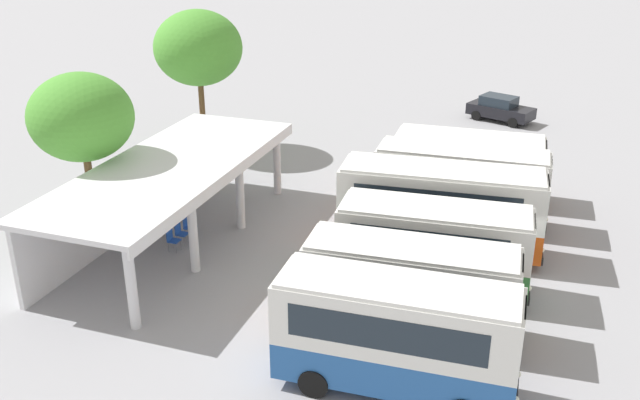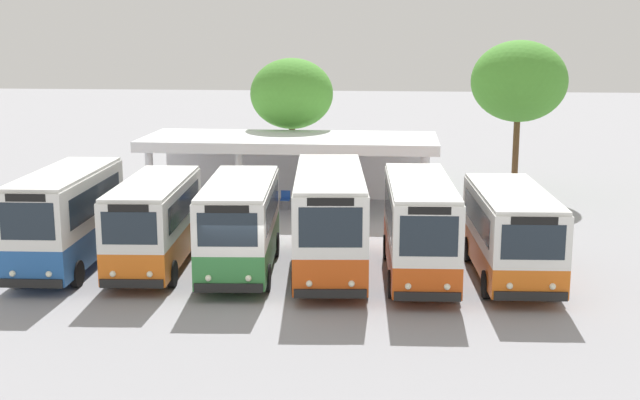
{
  "view_description": "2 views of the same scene",
  "coord_description": "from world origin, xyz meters",
  "px_view_note": "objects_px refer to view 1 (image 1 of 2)",
  "views": [
    {
      "loc": [
        -23.49,
        -0.87,
        13.2
      ],
      "look_at": [
        1.12,
        7.72,
        2.08
      ],
      "focal_mm": 39.61,
      "sensor_mm": 36.0,
      "label": 1
    },
    {
      "loc": [
        4.6,
        -24.68,
        8.34
      ],
      "look_at": [
        1.91,
        4.42,
        2.29
      ],
      "focal_mm": 46.38,
      "sensor_mm": 36.0,
      "label": 2
    }
  ],
  "objects_px": {
    "city_bus_fourth_amber": "(441,206)",
    "city_bus_far_end_green": "(468,163)",
    "waiting_chair_second_from_end": "(180,232)",
    "waiting_chair_middle_seat": "(188,226)",
    "city_bus_fifth_blue": "(461,183)",
    "city_bus_nearest_orange": "(396,333)",
    "parked_car_flank": "(500,108)",
    "city_bus_second_in_row": "(410,285)",
    "waiting_chair_end_by_column": "(172,239)",
    "city_bus_middle_cream": "(434,244)"
  },
  "relations": [
    {
      "from": "city_bus_fourth_amber",
      "to": "city_bus_far_end_green",
      "type": "height_order",
      "value": "city_bus_fourth_amber"
    },
    {
      "from": "waiting_chair_second_from_end",
      "to": "waiting_chair_middle_seat",
      "type": "bearing_deg",
      "value": -1.04
    },
    {
      "from": "waiting_chair_second_from_end",
      "to": "waiting_chair_middle_seat",
      "type": "distance_m",
      "value": 0.66
    },
    {
      "from": "city_bus_fifth_blue",
      "to": "waiting_chair_middle_seat",
      "type": "distance_m",
      "value": 11.88
    },
    {
      "from": "city_bus_nearest_orange",
      "to": "waiting_chair_middle_seat",
      "type": "height_order",
      "value": "city_bus_nearest_orange"
    },
    {
      "from": "city_bus_nearest_orange",
      "to": "parked_car_flank",
      "type": "xyz_separation_m",
      "value": [
        28.8,
        0.03,
        -1.09
      ]
    },
    {
      "from": "city_bus_fourth_amber",
      "to": "waiting_chair_middle_seat",
      "type": "distance_m",
      "value": 10.53
    },
    {
      "from": "waiting_chair_middle_seat",
      "to": "parked_car_flank",
      "type": "bearing_deg",
      "value": -25.83
    },
    {
      "from": "city_bus_second_in_row",
      "to": "waiting_chair_end_by_column",
      "type": "xyz_separation_m",
      "value": [
        2.57,
        10.35,
        -1.23
      ]
    },
    {
      "from": "city_bus_second_in_row",
      "to": "city_bus_far_end_green",
      "type": "bearing_deg",
      "value": -0.29
    },
    {
      "from": "parked_car_flank",
      "to": "city_bus_far_end_green",
      "type": "bearing_deg",
      "value": 179.31
    },
    {
      "from": "city_bus_second_in_row",
      "to": "city_bus_far_end_green",
      "type": "relative_size",
      "value": 0.99
    },
    {
      "from": "city_bus_fourth_amber",
      "to": "waiting_chair_middle_seat",
      "type": "bearing_deg",
      "value": 102.51
    },
    {
      "from": "city_bus_fourth_amber",
      "to": "city_bus_fifth_blue",
      "type": "height_order",
      "value": "city_bus_fourth_amber"
    },
    {
      "from": "waiting_chair_second_from_end",
      "to": "city_bus_fourth_amber",
      "type": "bearing_deg",
      "value": -74.02
    },
    {
      "from": "city_bus_fourth_amber",
      "to": "waiting_chair_end_by_column",
      "type": "distance_m",
      "value": 10.9
    },
    {
      "from": "city_bus_fifth_blue",
      "to": "waiting_chair_middle_seat",
      "type": "height_order",
      "value": "city_bus_fifth_blue"
    },
    {
      "from": "city_bus_fifth_blue",
      "to": "waiting_chair_second_from_end",
      "type": "relative_size",
      "value": 8.73
    },
    {
      "from": "city_bus_fourth_amber",
      "to": "city_bus_second_in_row",
      "type": "bearing_deg",
      "value": -178.58
    },
    {
      "from": "city_bus_fifth_blue",
      "to": "waiting_chair_end_by_column",
      "type": "relative_size",
      "value": 8.73
    },
    {
      "from": "city_bus_fourth_amber",
      "to": "parked_car_flank",
      "type": "bearing_deg",
      "value": -1.11
    },
    {
      "from": "city_bus_fifth_blue",
      "to": "parked_car_flank",
      "type": "xyz_separation_m",
      "value": [
        16.49,
        -0.04,
        -1.03
      ]
    },
    {
      "from": "parked_car_flank",
      "to": "waiting_chair_middle_seat",
      "type": "relative_size",
      "value": 5.19
    },
    {
      "from": "city_bus_nearest_orange",
      "to": "parked_car_flank",
      "type": "relative_size",
      "value": 1.58
    },
    {
      "from": "city_bus_nearest_orange",
      "to": "waiting_chair_middle_seat",
      "type": "xyz_separation_m",
      "value": [
        6.97,
        10.6,
        -1.4
      ]
    },
    {
      "from": "waiting_chair_middle_seat",
      "to": "city_bus_fifth_blue",
      "type": "bearing_deg",
      "value": -63.11
    },
    {
      "from": "city_bus_nearest_orange",
      "to": "waiting_chair_second_from_end",
      "type": "relative_size",
      "value": 8.17
    },
    {
      "from": "city_bus_second_in_row",
      "to": "waiting_chair_middle_seat",
      "type": "bearing_deg",
      "value": 69.36
    },
    {
      "from": "city_bus_nearest_orange",
      "to": "waiting_chair_second_from_end",
      "type": "distance_m",
      "value": 12.42
    },
    {
      "from": "parked_car_flank",
      "to": "waiting_chair_middle_seat",
      "type": "bearing_deg",
      "value": 154.17
    },
    {
      "from": "city_bus_nearest_orange",
      "to": "city_bus_fourth_amber",
      "type": "xyz_separation_m",
      "value": [
        9.23,
        0.41,
        0.05
      ]
    },
    {
      "from": "city_bus_second_in_row",
      "to": "city_bus_middle_cream",
      "type": "height_order",
      "value": "city_bus_middle_cream"
    },
    {
      "from": "city_bus_second_in_row",
      "to": "waiting_chair_end_by_column",
      "type": "bearing_deg",
      "value": 76.04
    },
    {
      "from": "city_bus_far_end_green",
      "to": "parked_car_flank",
      "type": "height_order",
      "value": "city_bus_far_end_green"
    },
    {
      "from": "city_bus_nearest_orange",
      "to": "parked_car_flank",
      "type": "distance_m",
      "value": 28.82
    },
    {
      "from": "city_bus_middle_cream",
      "to": "city_bus_far_end_green",
      "type": "bearing_deg",
      "value": 0.65
    },
    {
      "from": "city_bus_fourth_amber",
      "to": "parked_car_flank",
      "type": "xyz_separation_m",
      "value": [
        19.57,
        -0.38,
        -1.14
      ]
    },
    {
      "from": "city_bus_fifth_blue",
      "to": "city_bus_fourth_amber",
      "type": "bearing_deg",
      "value": 173.75
    },
    {
      "from": "waiting_chair_second_from_end",
      "to": "parked_car_flank",
      "type": "bearing_deg",
      "value": -25.19
    },
    {
      "from": "city_bus_middle_cream",
      "to": "waiting_chair_second_from_end",
      "type": "distance_m",
      "value": 10.6
    },
    {
      "from": "waiting_chair_second_from_end",
      "to": "city_bus_middle_cream",
      "type": "bearing_deg",
      "value": -90.85
    },
    {
      "from": "waiting_chair_middle_seat",
      "to": "waiting_chair_end_by_column",
      "type": "bearing_deg",
      "value": 179.57
    },
    {
      "from": "city_bus_second_in_row",
      "to": "city_bus_nearest_orange",
      "type": "bearing_deg",
      "value": -175.24
    },
    {
      "from": "city_bus_fifth_blue",
      "to": "waiting_chair_second_from_end",
      "type": "bearing_deg",
      "value": 119.65
    },
    {
      "from": "city_bus_nearest_orange",
      "to": "city_bus_middle_cream",
      "type": "bearing_deg",
      "value": 0.83
    },
    {
      "from": "city_bus_fourth_amber",
      "to": "waiting_chair_end_by_column",
      "type": "relative_size",
      "value": 9.57
    },
    {
      "from": "city_bus_fourth_amber",
      "to": "waiting_chair_second_from_end",
      "type": "relative_size",
      "value": 9.57
    },
    {
      "from": "city_bus_nearest_orange",
      "to": "waiting_chair_second_from_end",
      "type": "xyz_separation_m",
      "value": [
        6.31,
        10.61,
        -1.4
      ]
    },
    {
      "from": "city_bus_middle_cream",
      "to": "city_bus_far_end_green",
      "type": "xyz_separation_m",
      "value": [
        9.23,
        0.1,
        -0.09
      ]
    },
    {
      "from": "city_bus_nearest_orange",
      "to": "waiting_chair_middle_seat",
      "type": "distance_m",
      "value": 12.76
    }
  ]
}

